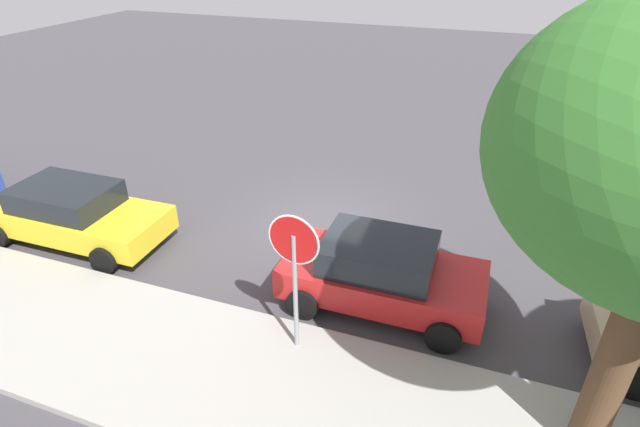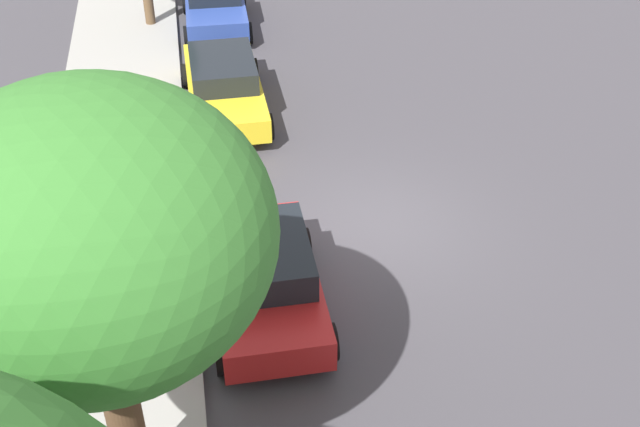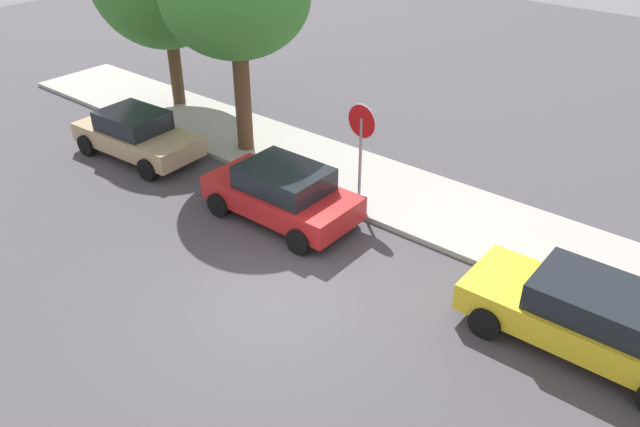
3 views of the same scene
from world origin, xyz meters
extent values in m
plane|color=#423F44|center=(0.00, 0.00, 0.00)|extent=(60.00, 60.00, 0.00)
cube|color=#9E9B93|center=(0.00, 5.31, 0.07)|extent=(32.00, 3.10, 0.14)
cylinder|color=gray|center=(-1.00, 4.31, 1.22)|extent=(0.08, 0.08, 2.44)
cylinder|color=white|center=(-1.00, 4.31, 2.35)|extent=(0.89, 0.08, 0.89)
cylinder|color=red|center=(-1.00, 4.31, 2.35)|extent=(0.83, 0.09, 0.83)
cube|color=red|center=(-2.10, 2.53, 0.61)|extent=(3.93, 1.83, 0.60)
cube|color=black|center=(-2.00, 2.53, 1.19)|extent=(2.13, 1.60, 0.56)
cylinder|color=black|center=(-0.78, 3.44, 0.32)|extent=(0.64, 0.22, 0.64)
cylinder|color=black|center=(-0.76, 1.64, 0.32)|extent=(0.64, 0.22, 0.64)
cylinder|color=black|center=(-3.44, 3.42, 0.32)|extent=(0.64, 0.22, 0.64)
cylinder|color=black|center=(-3.43, 1.62, 0.32)|extent=(0.64, 0.22, 0.64)
cube|color=yellow|center=(5.37, 2.69, 0.60)|extent=(4.54, 1.83, 0.58)
cube|color=black|center=(5.48, 2.69, 1.15)|extent=(2.27, 1.59, 0.53)
cylinder|color=black|center=(6.90, 3.60, 0.32)|extent=(0.64, 0.23, 0.64)
cylinder|color=black|center=(6.92, 1.82, 0.32)|extent=(0.64, 0.23, 0.64)
cylinder|color=black|center=(3.82, 3.56, 0.32)|extent=(0.64, 0.23, 0.64)
cylinder|color=black|center=(3.84, 1.78, 0.32)|extent=(0.64, 0.23, 0.64)
cube|color=#2D479E|center=(10.69, 2.56, 0.59)|extent=(3.85, 1.84, 0.58)
cylinder|color=black|center=(12.00, 3.41, 0.32)|extent=(0.64, 0.23, 0.64)
cylinder|color=black|center=(11.97, 1.65, 0.32)|extent=(0.64, 0.23, 0.64)
cylinder|color=black|center=(9.41, 3.46, 0.32)|extent=(0.64, 0.23, 0.64)
cylinder|color=black|center=(9.37, 1.70, 0.32)|extent=(0.64, 0.23, 0.64)
cylinder|color=#513823|center=(-5.61, 4.76, 1.62)|extent=(0.48, 0.48, 3.25)
ellipsoid|color=#387A2D|center=(-5.56, 4.68, 4.66)|extent=(4.10, 4.10, 3.39)
camera|label=1|loc=(-3.63, 10.34, 6.60)|focal=28.00mm
camera|label=2|loc=(-12.78, 3.41, 10.00)|focal=45.00mm
camera|label=3|loc=(7.17, -7.29, 8.29)|focal=35.00mm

